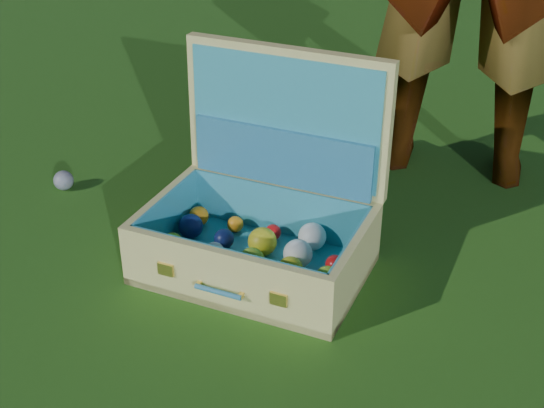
{
  "coord_description": "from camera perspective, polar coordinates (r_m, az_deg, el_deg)",
  "views": [
    {
      "loc": [
        1.11,
        -1.21,
        1.12
      ],
      "look_at": [
        0.1,
        0.11,
        0.17
      ],
      "focal_mm": 50.0,
      "sensor_mm": 36.0,
      "label": 1
    }
  ],
  "objects": [
    {
      "name": "suitcase",
      "position": [
        1.93,
        -0.55,
        -0.37
      ],
      "size": [
        0.63,
        0.53,
        0.53
      ],
      "rotation": [
        0.0,
        0.0,
        0.24
      ],
      "color": "#DED177",
      "rests_on": "ground"
    },
    {
      "name": "ground",
      "position": [
        1.99,
        -4.29,
        -4.58
      ],
      "size": [
        60.0,
        60.0,
        0.0
      ],
      "primitive_type": "plane",
      "color": "#215114",
      "rests_on": "ground"
    },
    {
      "name": "stray_ball",
      "position": [
        2.4,
        -15.42,
        1.72
      ],
      "size": [
        0.06,
        0.06,
        0.06
      ],
      "primitive_type": "sphere",
      "color": "#386392",
      "rests_on": "ground"
    }
  ]
}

